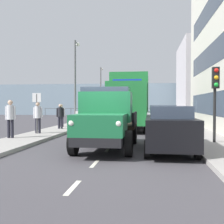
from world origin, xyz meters
TOP-DOWN VIEW (x-y plane):
  - ground_plane at (0.00, -12.25)m, footprint 80.00×80.00m
  - sidewalk_left at (-4.34, -12.25)m, footprint 2.07×40.82m
  - sidewalk_right at (4.34, -12.25)m, footprint 2.07×40.82m
  - road_centreline_markings at (0.00, -12.13)m, footprint 0.12×37.08m
  - building_far_block at (-9.14, -26.61)m, footprint 7.53×10.93m
  - sea_horizon at (0.00, -35.66)m, footprint 80.00×0.80m
  - seawall_railing at (-0.00, -32.06)m, footprint 28.08×0.08m
  - truck_vintage_green at (0.03, -1.51)m, footprint 2.17×5.64m
  - lorry_cargo_green at (-0.27, -10.85)m, footprint 2.58×8.20m
  - car_black_kerbside_near at (-2.36, -1.32)m, footprint 1.80×4.39m
  - car_silver_kerbside_1 at (-2.36, -7.46)m, footprint 1.81×4.33m
  - car_white_oppositeside_0 at (2.36, -11.32)m, footprint 1.93×4.21m
  - pedestrian_near_railing at (5.04, -3.60)m, footprint 0.53×0.34m
  - pedestrian_couple_b at (4.57, -5.87)m, footprint 0.53×0.34m
  - pedestrian_couple_a at (4.24, -8.89)m, footprint 0.53×0.34m
  - pedestrian_with_bag at (4.66, -10.48)m, footprint 0.53×0.34m
  - traffic_light_near at (-4.39, -3.18)m, footprint 0.28×0.41m
  - lamp_post_promenade at (4.34, -13.28)m, footprint 0.32×1.14m
  - lamp_post_far at (4.45, -26.16)m, footprint 0.32×1.14m
  - street_sign at (4.61, -5.82)m, footprint 0.50×0.07m

SIDE VIEW (x-z plane):
  - ground_plane at x=0.00m, z-range 0.00..0.00m
  - road_centreline_markings at x=0.00m, z-range 0.00..0.01m
  - sidewalk_left at x=-4.34m, z-range 0.00..0.15m
  - sidewalk_right at x=4.34m, z-range 0.00..0.15m
  - car_silver_kerbside_1 at x=-2.36m, z-range 0.04..1.76m
  - car_black_kerbside_near at x=-2.36m, z-range 0.04..1.76m
  - car_white_oppositeside_0 at x=2.36m, z-range 0.04..1.76m
  - seawall_railing at x=0.00m, z-range 0.32..1.52m
  - pedestrian_with_bag at x=4.66m, z-range 0.29..1.91m
  - pedestrian_couple_a at x=4.24m, z-range 0.29..1.92m
  - truck_vintage_green at x=0.03m, z-range -0.04..2.39m
  - pedestrian_couple_b at x=4.57m, z-range 0.31..2.05m
  - pedestrian_near_railing at x=5.04m, z-range 0.32..2.15m
  - street_sign at x=4.61m, z-range 0.56..2.81m
  - lorry_cargo_green at x=-0.27m, z-range 0.14..4.01m
  - traffic_light_near at x=-4.39m, z-range 0.87..4.07m
  - sea_horizon at x=0.00m, z-range 0.00..5.00m
  - lamp_post_far at x=4.45m, z-range 0.76..7.02m
  - lamp_post_promenade at x=4.34m, z-range 0.78..7.55m
  - building_far_block at x=-9.14m, z-range 0.00..9.14m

